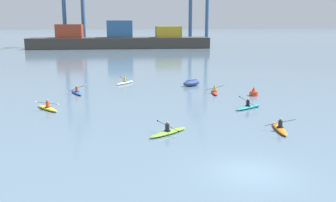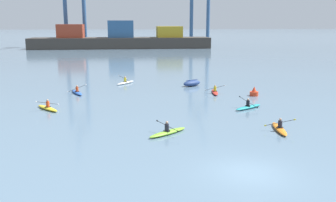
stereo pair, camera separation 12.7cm
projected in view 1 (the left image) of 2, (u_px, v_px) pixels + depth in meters
name	position (u px, v px, depth m)	size (l,w,h in m)	color
ground_plane	(250.00, 173.00, 19.20)	(800.00, 800.00, 0.00)	slate
container_barge	(119.00, 40.00, 110.63)	(52.97, 9.05, 8.14)	#38332D
capsized_dinghy	(191.00, 83.00, 45.30)	(2.78, 2.35, 0.76)	navy
channel_buoy	(254.00, 92.00, 39.29)	(0.90, 0.90, 1.00)	red
kayak_orange	(280.00, 128.00, 26.66)	(2.23, 3.45, 0.95)	orange
kayak_red	(215.00, 92.00, 40.67)	(2.22, 3.45, 0.95)	red
kayak_lime	(168.00, 132.00, 25.78)	(3.06, 2.55, 0.95)	#7ABC2D
kayak_teal	(248.00, 107.00, 33.47)	(3.17, 2.36, 1.03)	teal
kayak_blue	(77.00, 92.00, 40.37)	(2.07, 3.38, 1.00)	#2856B2
kayak_yellow	(47.00, 108.00, 33.00)	(2.55, 3.06, 0.96)	yellow
kayak_white	(125.00, 82.00, 47.02)	(2.51, 3.08, 1.04)	silver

